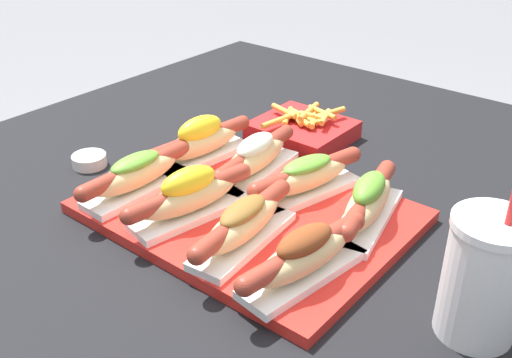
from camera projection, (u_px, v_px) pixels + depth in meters
The scene contains 13 objects.
patio_table at pixel (309, 355), 1.18m from camera, with size 1.35×1.18×0.76m.
serving_tray at pixel (248, 212), 0.92m from camera, with size 0.47×0.35×0.02m.
hot_dog_0 at pixel (137, 174), 0.94m from camera, with size 0.06×0.23×0.06m.
hot_dog_1 at pixel (189, 196), 0.88m from camera, with size 0.09×0.22×0.08m.
hot_dog_2 at pixel (243, 224), 0.82m from camera, with size 0.08×0.23×0.07m.
hot_dog_3 at pixel (304, 256), 0.75m from camera, with size 0.09×0.23×0.07m.
hot_dog_4 at pixel (200, 141), 1.04m from camera, with size 0.08×0.23×0.08m.
hot_dog_5 at pixel (255, 157), 0.99m from camera, with size 0.08×0.23×0.07m.
hot_dog_6 at pixel (307, 177), 0.94m from camera, with size 0.10×0.22×0.06m.
hot_dog_7 at pixel (368, 202), 0.87m from camera, with size 0.10×0.22×0.07m.
sauce_bowl at pixel (89, 160), 1.07m from camera, with size 0.06×0.06×0.02m.
drink_cup at pixel (484, 278), 0.67m from camera, with size 0.10×0.10×0.21m.
fries_basket at pixel (303, 129), 1.17m from camera, with size 0.17×0.17×0.06m.
Camera 1 is at (0.47, -0.74, 1.26)m, focal length 42.00 mm.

